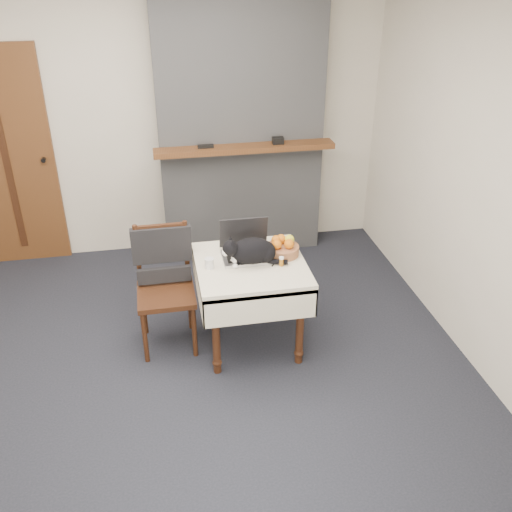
{
  "coord_description": "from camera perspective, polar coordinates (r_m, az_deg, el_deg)",
  "views": [
    {
      "loc": [
        0.09,
        -3.23,
        2.7
      ],
      "look_at": [
        0.74,
        0.21,
        0.78
      ],
      "focal_mm": 40.0,
      "sensor_mm": 36.0,
      "label": 1
    }
  ],
  "objects": [
    {
      "name": "cream_jar",
      "position": [
        4.0,
        -4.69,
        -0.73
      ],
      "size": [
        0.07,
        0.07,
        0.08
      ],
      "primitive_type": "cylinder",
      "color": "silver",
      "rests_on": "side_table"
    },
    {
      "name": "pill_bottle",
      "position": [
        4.02,
        2.55,
        -0.53
      ],
      "size": [
        0.03,
        0.03,
        0.07
      ],
      "color": "#9C5E13",
      "rests_on": "side_table"
    },
    {
      "name": "desk_clutter",
      "position": [
        4.18,
        2.25,
        0.19
      ],
      "size": [
        0.13,
        0.12,
        0.01
      ],
      "primitive_type": "cube",
      "rotation": [
        0.0,
        0.0,
        0.73
      ],
      "color": "black",
      "rests_on": "side_table"
    },
    {
      "name": "chair",
      "position": [
        4.24,
        -9.2,
        -1.39
      ],
      "size": [
        0.44,
        0.42,
        0.94
      ],
      "rotation": [
        0.0,
        0.0,
        0.0
      ],
      "color": "#381B0F",
      "rests_on": "ground"
    },
    {
      "name": "side_table",
      "position": [
        4.13,
        -0.53,
        -2.06
      ],
      "size": [
        0.78,
        0.78,
        0.7
      ],
      "color": "#381B0F",
      "rests_on": "ground"
    },
    {
      "name": "room_shell",
      "position": [
        3.81,
        -12.03,
        13.91
      ],
      "size": [
        4.52,
        4.01,
        2.61
      ],
      "color": "beige",
      "rests_on": "ground"
    },
    {
      "name": "cat",
      "position": [
        4.02,
        -0.31,
        0.48
      ],
      "size": [
        0.47,
        0.21,
        0.22
      ],
      "rotation": [
        0.0,
        0.0,
        0.09
      ],
      "color": "black",
      "rests_on": "side_table"
    },
    {
      "name": "fruit_basket",
      "position": [
        4.16,
        2.65,
        0.86
      ],
      "size": [
        0.24,
        0.24,
        0.14
      ],
      "color": "#9A603E",
      "rests_on": "side_table"
    },
    {
      "name": "ground",
      "position": [
        4.22,
        -9.56,
        -11.6
      ],
      "size": [
        4.5,
        4.5,
        0.0
      ],
      "primitive_type": "plane",
      "color": "black",
      "rests_on": "ground"
    },
    {
      "name": "door",
      "position": [
        5.63,
        -23.63,
        8.76
      ],
      "size": [
        0.82,
        0.1,
        2.0
      ],
      "color": "brown",
      "rests_on": "ground"
    },
    {
      "name": "laptop",
      "position": [
        4.15,
        -1.05,
        0.93
      ],
      "size": [
        0.36,
        0.31,
        0.26
      ],
      "rotation": [
        0.0,
        0.0,
        -0.0
      ],
      "color": "#B7B7BC",
      "rests_on": "side_table"
    },
    {
      "name": "chimney",
      "position": [
        5.33,
        -1.57,
        13.5
      ],
      "size": [
        1.62,
        0.48,
        2.6
      ],
      "color": "gray",
      "rests_on": "ground"
    }
  ]
}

